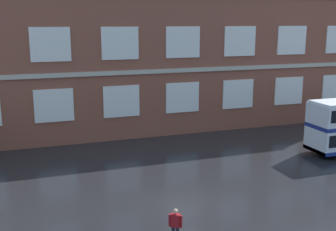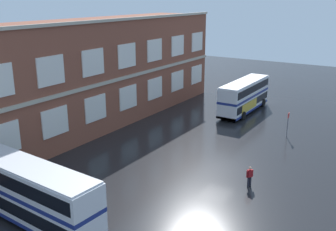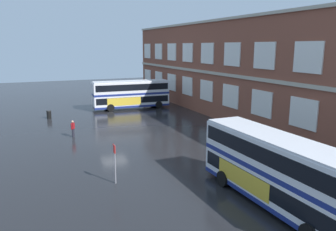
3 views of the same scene
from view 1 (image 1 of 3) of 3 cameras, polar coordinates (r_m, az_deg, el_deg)
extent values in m
plane|color=black|center=(25.49, 0.56, -10.19)|extent=(120.00, 120.00, 0.00)
cube|color=brown|center=(38.63, -11.70, 6.49)|extent=(54.47, 8.00, 11.91)
cube|color=#B2A893|center=(34.64, -10.74, 5.47)|extent=(54.47, 0.16, 0.36)
cube|color=silver|center=(34.73, -15.02, 1.29)|extent=(3.05, 0.12, 2.62)
cube|color=silver|center=(35.54, -6.25, 1.90)|extent=(3.05, 0.12, 2.62)
cube|color=silver|center=(37.13, 1.96, 2.43)|extent=(3.05, 0.12, 2.62)
cube|color=silver|center=(39.42, 9.36, 2.86)|extent=(3.05, 0.12, 2.62)
cube|color=silver|center=(42.30, 15.86, 3.20)|extent=(3.05, 0.12, 2.62)
cube|color=silver|center=(45.64, 21.47, 3.46)|extent=(3.05, 0.12, 2.62)
cube|color=silver|center=(34.16, -15.48, 9.16)|extent=(3.05, 0.12, 2.62)
cube|color=silver|center=(34.98, -6.43, 9.59)|extent=(3.05, 0.12, 2.62)
cube|color=silver|center=(36.60, 2.02, 9.79)|extent=(3.05, 0.12, 2.62)
cube|color=silver|center=(38.92, 9.61, 9.79)|extent=(3.05, 0.12, 2.62)
cube|color=silver|center=(41.83, 16.25, 9.65)|extent=(3.05, 0.12, 2.62)
cylinder|color=black|center=(35.70, 20.48, -3.43)|extent=(1.04, 0.32, 1.04)
cube|color=maroon|center=(19.57, 1.00, -13.86)|extent=(0.47, 0.42, 0.60)
cylinder|color=maroon|center=(19.53, 1.77, -14.01)|extent=(0.15, 0.15, 0.57)
cylinder|color=maroon|center=(19.63, 0.24, -13.86)|extent=(0.15, 0.15, 0.57)
sphere|color=tan|center=(19.37, 1.00, -12.69)|extent=(0.22, 0.22, 0.22)
camera|label=2|loc=(22.73, -94.77, 11.08)|focal=42.38mm
camera|label=3|loc=(41.32, 53.98, 6.28)|focal=35.30mm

